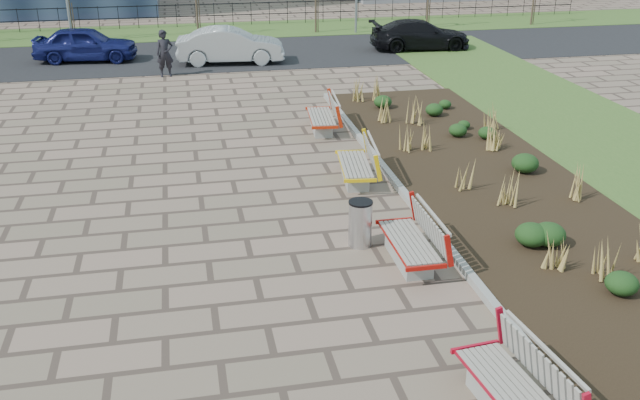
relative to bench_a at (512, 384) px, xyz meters
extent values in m
plane|color=#745D50|center=(-3.00, 2.81, -0.50)|extent=(120.00, 120.00, 0.00)
cube|color=black|center=(3.25, 7.81, -0.45)|extent=(4.50, 18.00, 0.10)
cube|color=gray|center=(0.92, 7.81, -0.42)|extent=(0.16, 18.00, 0.15)
cube|color=#33511E|center=(-3.00, 30.81, -0.48)|extent=(80.00, 5.00, 0.04)
cube|color=black|center=(-3.00, 24.81, -0.49)|extent=(80.00, 7.00, 0.02)
cylinder|color=#B2B2B7|center=(-0.75, 5.41, -0.02)|extent=(0.47, 0.47, 0.95)
imported|color=black|center=(-4.59, 21.12, 0.41)|extent=(0.71, 0.51, 1.81)
imported|color=#131753|center=(-7.92, 24.59, 0.24)|extent=(4.41, 2.16, 1.45)
imported|color=#999CA0|center=(-1.89, 22.99, 0.25)|extent=(4.58, 1.94, 1.47)
imported|color=black|center=(6.88, 24.18, 0.18)|extent=(4.66, 2.11, 1.33)
camera|label=1|loc=(-4.12, -7.23, 6.14)|focal=40.00mm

